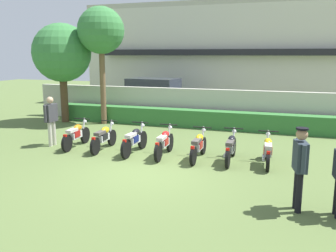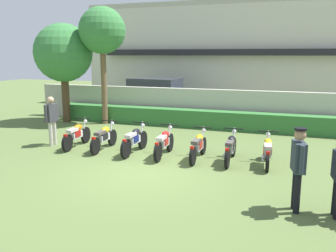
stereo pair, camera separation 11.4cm
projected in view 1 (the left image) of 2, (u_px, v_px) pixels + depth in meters
ground at (142, 173)px, 9.89m from camera, size 60.00×60.00×0.00m
building at (234, 55)px, 23.88m from camera, size 18.27×6.50×6.31m
compound_wall at (204, 107)px, 16.56m from camera, size 17.36×0.30×1.65m
hedge_row at (200, 119)px, 16.00m from camera, size 13.89×0.70×0.78m
parked_car at (156, 96)px, 20.11m from camera, size 4.66×2.43×1.89m
tree_near_inspector at (62, 53)px, 16.84m from camera, size 2.71×2.71×4.62m
tree_far_side at (101, 32)px, 16.17m from camera, size 2.10×2.10×5.30m
motorcycle_in_row_0 at (76, 135)px, 12.58m from camera, size 0.60×1.87×0.95m
motorcycle_in_row_1 at (104, 137)px, 12.21m from camera, size 0.60×1.86×0.94m
motorcycle_in_row_2 at (134, 140)px, 11.79m from camera, size 0.60×1.90×0.97m
motorcycle_in_row_3 at (164, 143)px, 11.46m from camera, size 0.60×1.90×0.96m
motorcycle_in_row_4 at (198, 146)px, 11.11m from camera, size 0.60×1.86×0.94m
motorcycle_in_row_5 at (231, 147)px, 10.88m from camera, size 0.60×1.92×0.95m
motorcycle_in_row_6 at (268, 151)px, 10.55m from camera, size 0.60×1.80×0.94m
inspector_person at (51, 117)px, 12.70m from camera, size 0.23×0.70×1.75m
officer_0 at (300, 162)px, 7.35m from camera, size 0.31×0.68×1.76m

